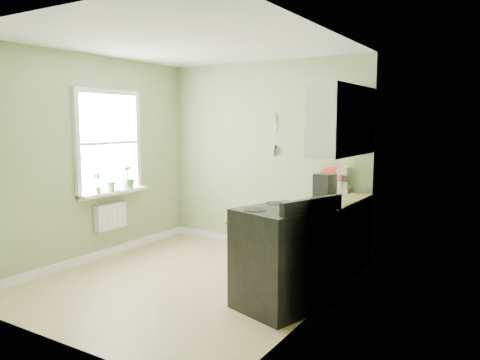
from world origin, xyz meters
The scene contains 21 objects.
floor centered at (0.00, 0.00, -0.01)m, with size 3.20×3.60×0.02m, color tan.
ceiling centered at (0.00, 0.00, 2.71)m, with size 3.20×3.60×0.02m, color white.
wall_back centered at (0.00, 1.81, 1.35)m, with size 3.20×0.02×2.70m, color #8F9F6C.
wall_left centered at (-1.61, 0.00, 1.35)m, with size 0.02×3.60×2.70m, color #8F9F6C.
wall_right centered at (1.61, 0.00, 1.35)m, with size 0.02×3.60×2.70m, color #8F9F6C.
base_cabinets centered at (1.30, 1.00, 0.43)m, with size 0.60×1.60×0.87m, color silver.
countertop centered at (1.29, 1.00, 0.89)m, with size 0.64×1.60×0.04m, color #CDBA7D.
upper_cabinets centered at (1.43, 1.10, 1.85)m, with size 0.35×1.40×0.80m, color silver.
window centered at (-1.58, 0.30, 1.55)m, with size 0.06×1.14×1.44m.
window_sill centered at (-1.51, 0.30, 0.88)m, with size 0.18×1.14×0.04m, color white.
radiator centered at (-1.54, 0.25, 0.55)m, with size 0.12×0.50×0.35m, color white.
wall_utensils centered at (0.20, 1.78, 1.56)m, with size 0.02×0.14×0.58m.
stove centered at (1.28, -0.15, 0.51)m, with size 0.94×0.99×1.13m.
stand_mixer centered at (1.25, 1.74, 1.07)m, with size 0.19×0.31×0.37m.
kettle centered at (1.05, 1.72, 1.01)m, with size 0.20×0.12×0.21m.
coffee_maker centered at (1.33, 0.81, 1.07)m, with size 0.22×0.24×0.34m.
red_tray centered at (1.05, 1.72, 1.08)m, with size 0.33×0.33×0.02m, color maroon.
jar centered at (1.06, 0.30, 0.95)m, with size 0.07×0.07×0.08m.
plant_a centered at (-1.50, 0.01, 1.05)m, with size 0.16×0.11×0.29m, color #397634.
plant_b centered at (-1.50, 0.26, 1.04)m, with size 0.16×0.13×0.29m, color #397634.
plant_c centered at (-1.50, 0.56, 1.07)m, with size 0.19×0.19×0.33m, color #397634.
Camera 1 is at (3.27, -4.18, 1.84)m, focal length 35.00 mm.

